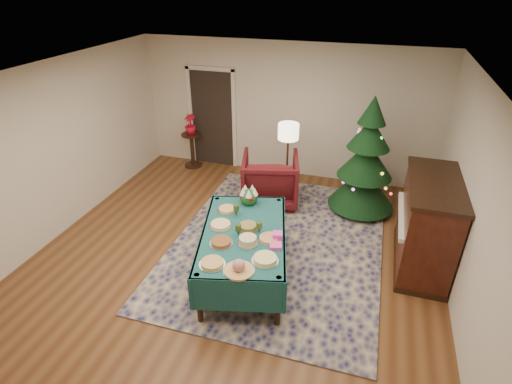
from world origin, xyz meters
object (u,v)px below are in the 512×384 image
(christmas_tree, at_px, (366,162))
(buffet_table, at_px, (244,241))
(potted_plant, at_px, (191,129))
(floor_lamp, at_px, (288,136))
(piano, at_px, (426,225))
(armchair, at_px, (270,177))
(side_table, at_px, (192,151))
(gift_box, at_px, (277,236))

(christmas_tree, bearing_deg, buffet_table, -121.38)
(buffet_table, xyz_separation_m, potted_plant, (-2.25, 3.16, 0.27))
(floor_lamp, xyz_separation_m, piano, (2.32, -1.24, -0.62))
(potted_plant, height_order, christmas_tree, christmas_tree)
(armchair, xyz_separation_m, floor_lamp, (0.28, 0.14, 0.77))
(armchair, relative_size, side_table, 1.36)
(armchair, relative_size, piano, 0.65)
(piano, bearing_deg, gift_box, -150.79)
(side_table, height_order, christmas_tree, christmas_tree)
(gift_box, bearing_deg, piano, 29.21)
(buffet_table, height_order, potted_plant, potted_plant)
(floor_lamp, bearing_deg, piano, -28.13)
(buffet_table, relative_size, side_table, 2.87)
(potted_plant, height_order, piano, piano)
(armchair, relative_size, potted_plant, 2.39)
(buffet_table, distance_m, piano, 2.61)
(buffet_table, bearing_deg, floor_lamp, 88.29)
(side_table, bearing_deg, armchair, -26.34)
(buffet_table, relative_size, armchair, 2.12)
(gift_box, bearing_deg, christmas_tree, 68.02)
(floor_lamp, relative_size, piano, 0.96)
(buffet_table, height_order, side_table, buffet_table)
(gift_box, height_order, christmas_tree, christmas_tree)
(side_table, bearing_deg, gift_box, -49.36)
(floor_lamp, relative_size, potted_plant, 3.53)
(buffet_table, bearing_deg, piano, 23.65)
(armchair, relative_size, floor_lamp, 0.68)
(armchair, xyz_separation_m, potted_plant, (-2.05, 1.01, 0.36))
(buffet_table, relative_size, floor_lamp, 1.43)
(floor_lamp, relative_size, christmas_tree, 0.72)
(gift_box, relative_size, side_table, 0.16)
(buffet_table, height_order, christmas_tree, christmas_tree)
(gift_box, xyz_separation_m, piano, (1.91, 1.07, -0.14))
(side_table, distance_m, potted_plant, 0.51)
(gift_box, xyz_separation_m, side_table, (-2.73, 3.18, -0.44))
(floor_lamp, bearing_deg, armchair, -152.58)
(buffet_table, xyz_separation_m, armchair, (-0.21, 2.14, -0.10))
(gift_box, relative_size, armchair, 0.12)
(armchair, distance_m, christmas_tree, 1.71)
(potted_plant, distance_m, christmas_tree, 3.78)
(christmas_tree, distance_m, piano, 1.64)
(buffet_table, height_order, armchair, armchair)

